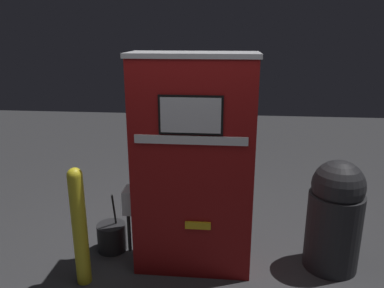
# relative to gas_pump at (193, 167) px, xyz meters

# --- Properties ---
(ground_plane) EXTENTS (14.00, 14.00, 0.00)m
(ground_plane) POSITION_rel_gas_pump_xyz_m (0.00, -0.21, -0.99)
(ground_plane) COLOR #38383A
(gas_pump) EXTENTS (1.15, 0.47, 1.98)m
(gas_pump) POSITION_rel_gas_pump_xyz_m (0.00, 0.00, 0.00)
(gas_pump) COLOR maroon
(gas_pump) RESTS_ON ground_plane
(safety_bollard) EXTENTS (0.13, 0.13, 1.08)m
(safety_bollard) POSITION_rel_gas_pump_xyz_m (-0.94, -0.36, -0.43)
(safety_bollard) COLOR yellow
(safety_bollard) RESTS_ON ground_plane
(trash_bin) EXTENTS (0.49, 0.49, 1.06)m
(trash_bin) POSITION_rel_gas_pump_xyz_m (1.30, 0.10, -0.46)
(trash_bin) COLOR #232326
(trash_bin) RESTS_ON ground_plane
(squeegee_bucket) EXTENTS (0.29, 0.29, 0.63)m
(squeegee_bucket) POSITION_rel_gas_pump_xyz_m (-0.84, 0.16, -0.85)
(squeegee_bucket) COLOR #262628
(squeegee_bucket) RESTS_ON ground_plane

